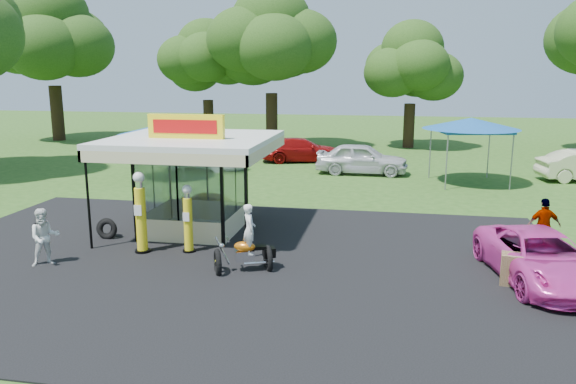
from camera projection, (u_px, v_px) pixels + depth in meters
name	position (u px, v px, depth m)	size (l,w,h in m)	color
ground	(203.00, 288.00, 14.74)	(120.00, 120.00, 0.00)	#284D18
asphalt_apron	(225.00, 262.00, 16.66)	(20.00, 14.00, 0.04)	black
gas_station_kiosk	(193.00, 182.00, 19.52)	(5.40, 5.40, 4.18)	white
gas_pump_left	(141.00, 215.00, 17.30)	(0.48, 0.48, 2.58)	black
gas_pump_right	(188.00, 221.00, 17.38)	(0.41, 0.41, 2.18)	black
motorcycle	(247.00, 245.00, 15.78)	(1.80, 1.39, 2.04)	black
spare_tires	(107.00, 229.00, 19.01)	(0.83, 0.50, 0.71)	black
a_frame_sign	(511.00, 271.00, 14.62)	(0.56, 0.55, 0.94)	#593819
kiosk_car	(214.00, 204.00, 21.91)	(1.13, 2.82, 0.96)	yellow
pink_sedan	(541.00, 258.00, 15.03)	(2.27, 4.91, 1.36)	#E73EAF
spectator_west	(45.00, 237.00, 16.26)	(0.84, 0.65, 1.72)	white
spectator_east_b	(544.00, 226.00, 17.43)	(1.02, 0.42, 1.74)	gray
bg_car_a	(203.00, 156.00, 32.29)	(1.70, 4.86, 1.60)	white
bg_car_b	(301.00, 150.00, 35.17)	(2.08, 5.12, 1.48)	maroon
bg_car_c	(362.00, 159.00, 30.94)	(2.02, 5.01, 1.71)	silver
tent_west	(156.00, 130.00, 29.41)	(4.01, 4.01, 2.80)	gray
tent_east	(471.00, 124.00, 27.80)	(4.75, 4.75, 3.32)	gray
oak_far_a	(51.00, 41.00, 44.66)	(10.47, 10.47, 12.41)	black
oak_far_b	(207.00, 66.00, 43.40)	(7.81, 7.81, 9.32)	black
oak_far_c	(271.00, 48.00, 40.17)	(9.62, 9.62, 11.34)	black
oak_far_d	(411.00, 69.00, 40.68)	(7.56, 7.56, 9.00)	black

